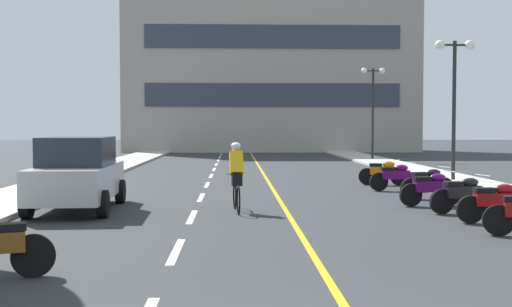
{
  "coord_description": "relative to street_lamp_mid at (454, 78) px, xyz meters",
  "views": [
    {
      "loc": [
        -1.02,
        -4.57,
        2.09
      ],
      "look_at": [
        -0.19,
        19.78,
        1.04
      ],
      "focal_mm": 44.56,
      "sensor_mm": 36.0,
      "label": 1
    }
  ],
  "objects": [
    {
      "name": "parked_car_near",
      "position": [
        -11.98,
        -7.29,
        -2.95
      ],
      "size": [
        2.05,
        4.26,
        1.82
      ],
      "color": "black",
      "rests_on": "ground"
    },
    {
      "name": "street_lamp_far",
      "position": [
        0.3,
        15.07,
        0.23
      ],
      "size": [
        1.46,
        0.36,
        5.49
      ],
      "color": "black",
      "rests_on": "curb_right"
    },
    {
      "name": "cyclist_rider",
      "position": [
        -8.04,
        -7.66,
        -2.98
      ],
      "size": [
        0.42,
        1.77,
        1.71
      ],
      "color": "black",
      "rests_on": "ground"
    },
    {
      "name": "centre_line_yellow",
      "position": [
        -6.81,
        5.44,
        -3.86
      ],
      "size": [
        0.12,
        66.0,
        0.01
      ],
      "primitive_type": "cube",
      "color": "gold",
      "rests_on": "ground"
    },
    {
      "name": "curb_left",
      "position": [
        -14.26,
        5.44,
        -3.81
      ],
      "size": [
        2.4,
        72.0,
        0.12
      ],
      "primitive_type": "cube",
      "color": "#B7B2A8",
      "rests_on": "ground"
    },
    {
      "name": "lane_dash_8",
      "position": [
        -9.06,
        15.44,
        -3.86
      ],
      "size": [
        0.14,
        2.2,
        0.01
      ],
      "primitive_type": "cube",
      "color": "silver",
      "rests_on": "ground"
    },
    {
      "name": "lane_dash_5",
      "position": [
        -9.06,
        3.44,
        -3.86
      ],
      "size": [
        0.14,
        2.2,
        0.01
      ],
      "primitive_type": "cube",
      "color": "silver",
      "rests_on": "ground"
    },
    {
      "name": "street_lamp_mid",
      "position": [
        0.0,
        0.0,
        0.0
      ],
      "size": [
        1.46,
        0.36,
        5.12
      ],
      "color": "black",
      "rests_on": "curb_right"
    },
    {
      "name": "motorcycle_5",
      "position": [
        -2.94,
        -6.76,
        -3.4
      ],
      "size": [
        1.69,
        0.6,
        0.92
      ],
      "color": "black",
      "rests_on": "ground"
    },
    {
      "name": "ground_plane",
      "position": [
        -7.06,
        2.44,
        -3.87
      ],
      "size": [
        140.0,
        140.0,
        0.0
      ],
      "primitive_type": "plane",
      "color": "#2D3033"
    },
    {
      "name": "motorcycle_4",
      "position": [
        -2.61,
        -8.18,
        -3.4
      ],
      "size": [
        1.68,
        0.64,
        0.92
      ],
      "color": "black",
      "rests_on": "ground"
    },
    {
      "name": "lane_dash_11",
      "position": [
        -9.06,
        27.44,
        -3.86
      ],
      "size": [
        0.14,
        2.2,
        0.01
      ],
      "primitive_type": "cube",
      "color": "silver",
      "rests_on": "ground"
    },
    {
      "name": "lane_dash_1",
      "position": [
        -9.06,
        -12.56,
        -3.86
      ],
      "size": [
        0.14,
        2.2,
        0.01
      ],
      "primitive_type": "cube",
      "color": "silver",
      "rests_on": "ground"
    },
    {
      "name": "curb_right",
      "position": [
        0.14,
        5.44,
        -3.81
      ],
      "size": [
        2.4,
        72.0,
        0.12
      ],
      "primitive_type": "cube",
      "color": "#B7B2A8",
      "rests_on": "ground"
    },
    {
      "name": "lane_dash_4",
      "position": [
        -9.06,
        -0.56,
        -3.86
      ],
      "size": [
        0.14,
        2.2,
        0.01
      ],
      "primitive_type": "cube",
      "color": "silver",
      "rests_on": "ground"
    },
    {
      "name": "motorcycle_7",
      "position": [
        -2.88,
        -2.9,
        -3.4
      ],
      "size": [
        1.7,
        0.6,
        0.92
      ],
      "color": "black",
      "rests_on": "ground"
    },
    {
      "name": "motorcycle_3",
      "position": [
        -2.46,
        -9.74,
        -3.4
      ],
      "size": [
        1.7,
        0.6,
        0.92
      ],
      "color": "black",
      "rests_on": "ground"
    },
    {
      "name": "motorcycle_6",
      "position": [
        -2.51,
        -5.08,
        -3.4
      ],
      "size": [
        1.68,
        0.67,
        0.92
      ],
      "color": "black",
      "rests_on": "ground"
    },
    {
      "name": "office_building",
      "position": [
        -5.07,
        29.6,
        3.67
      ],
      "size": [
        23.7,
        6.44,
        15.08
      ],
      "color": "#9E998E",
      "rests_on": "ground"
    },
    {
      "name": "lane_dash_3",
      "position": [
        -9.06,
        -4.56,
        -3.86
      ],
      "size": [
        0.14,
        2.2,
        0.01
      ],
      "primitive_type": "cube",
      "color": "silver",
      "rests_on": "ground"
    },
    {
      "name": "lane_dash_10",
      "position": [
        -9.06,
        23.44,
        -3.86
      ],
      "size": [
        0.14,
        2.2,
        0.01
      ],
      "primitive_type": "cube",
      "color": "silver",
      "rests_on": "ground"
    },
    {
      "name": "lane_dash_6",
      "position": [
        -9.06,
        7.44,
        -3.86
      ],
      "size": [
        0.14,
        2.2,
        0.01
      ],
      "primitive_type": "cube",
      "color": "silver",
      "rests_on": "ground"
    },
    {
      "name": "lane_dash_7",
      "position": [
        -9.06,
        11.44,
        -3.86
      ],
      "size": [
        0.14,
        2.2,
        0.01
      ],
      "primitive_type": "cube",
      "color": "silver",
      "rests_on": "ground"
    },
    {
      "name": "lane_dash_2",
      "position": [
        -9.06,
        -8.56,
        -3.86
      ],
      "size": [
        0.14,
        2.2,
        0.01
      ],
      "primitive_type": "cube",
      "color": "silver",
      "rests_on": "ground"
    },
    {
      "name": "lane_dash_9",
      "position": [
        -9.06,
        19.44,
        -3.86
      ],
      "size": [
        0.14,
        2.2,
        0.01
      ],
      "primitive_type": "cube",
      "color": "silver",
      "rests_on": "ground"
    },
    {
      "name": "motorcycle_8",
      "position": [
        -2.82,
        -0.89,
        -3.4
      ],
      "size": [
        1.69,
        0.63,
        0.92
      ],
      "color": "black",
      "rests_on": "ground"
    }
  ]
}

